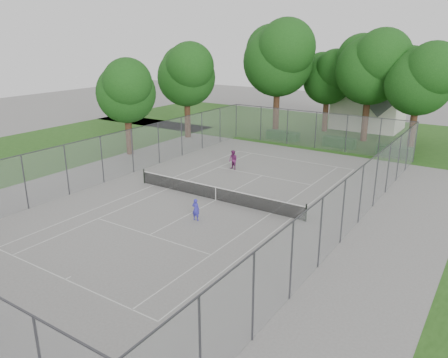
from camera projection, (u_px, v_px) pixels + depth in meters
The scene contains 18 objects.
ground at pixel (216, 200), 28.90m from camera, with size 120.00×120.00×0.00m, color slate.
grass_far at pixel (345, 132), 49.52m from camera, with size 60.00×20.00×0.00m, color #224B15.
grass_left at pixel (20, 153), 40.41m from camera, with size 16.00×40.00×0.00m, color #224B15.
court_markings at pixel (216, 200), 28.90m from camera, with size 11.03×23.83×0.01m.
tennis_net at pixel (216, 193), 28.74m from camera, with size 12.87×0.10×1.10m.
perimeter_fence at pixel (216, 174), 28.34m from camera, with size 18.08×34.08×3.52m.
tree_far_left at pixel (279, 56), 46.01m from camera, with size 8.49×7.75×12.21m.
tree_far_midleft at pixel (329, 75), 47.91m from camera, with size 6.35×5.80×9.13m.
tree_far_midright at pixel (372, 65), 42.80m from camera, with size 7.78×7.10×11.18m.
tree_far_right at pixel (420, 76), 39.25m from camera, with size 6.98×6.37×10.04m.
tree_side_back at pixel (187, 72), 44.82m from camera, with size 6.89×6.29×9.90m.
tree_side_front at pixel (126, 88), 38.37m from camera, with size 6.04×5.51×8.68m.
hedge_left at pixel (283, 135), 45.75m from camera, with size 3.46×1.04×0.87m, color #144115.
hedge_mid at pixel (339, 142), 42.52m from camera, with size 3.11×0.89×0.98m, color #144115.
hedge_right at pixel (394, 151), 39.32m from camera, with size 3.08×1.13×0.92m, color #144115.
house at pixel (370, 97), 50.26m from camera, with size 7.40×5.74×9.22m.
girl_player at pixel (196, 209), 25.56m from camera, with size 0.49×0.32×1.34m, color #332EAD.
woman_player at pixel (233, 160), 35.31m from camera, with size 0.78×0.60×1.60m, color #6D245C.
Camera 1 is at (15.34, -22.26, 10.34)m, focal length 35.00 mm.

